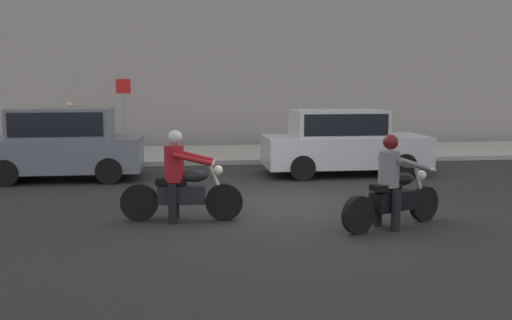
{
  "coord_description": "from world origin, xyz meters",
  "views": [
    {
      "loc": [
        -1.99,
        -10.51,
        2.32
      ],
      "look_at": [
        -0.63,
        -0.5,
        0.98
      ],
      "focal_mm": 38.67,
      "sensor_mm": 36.0,
      "label": 1
    }
  ],
  "objects_px": {
    "motorcycle_with_rider_crimson": "(181,184)",
    "motorcycle_with_rider_gray": "(393,190)",
    "street_sign_post": "(124,110)",
    "parked_hatchback_slate_gray": "(63,143)",
    "pedestrian_bystander": "(70,123)",
    "parked_sedan_silver": "(342,142)"
  },
  "relations": [
    {
      "from": "motorcycle_with_rider_gray",
      "to": "parked_hatchback_slate_gray",
      "type": "relative_size",
      "value": 0.52
    },
    {
      "from": "motorcycle_with_rider_crimson",
      "to": "motorcycle_with_rider_gray",
      "type": "bearing_deg",
      "value": -14.97
    },
    {
      "from": "motorcycle_with_rider_crimson",
      "to": "pedestrian_bystander",
      "type": "height_order",
      "value": "pedestrian_bystander"
    },
    {
      "from": "motorcycle_with_rider_gray",
      "to": "street_sign_post",
      "type": "xyz_separation_m",
      "value": [
        -5.19,
        8.78,
        1.0
      ]
    },
    {
      "from": "motorcycle_with_rider_crimson",
      "to": "street_sign_post",
      "type": "height_order",
      "value": "street_sign_post"
    },
    {
      "from": "parked_sedan_silver",
      "to": "pedestrian_bystander",
      "type": "distance_m",
      "value": 9.42
    },
    {
      "from": "motorcycle_with_rider_crimson",
      "to": "parked_sedan_silver",
      "type": "relative_size",
      "value": 0.5
    },
    {
      "from": "parked_hatchback_slate_gray",
      "to": "street_sign_post",
      "type": "distance_m",
      "value": 3.43
    },
    {
      "from": "motorcycle_with_rider_gray",
      "to": "parked_hatchback_slate_gray",
      "type": "xyz_separation_m",
      "value": [
        -6.38,
        5.64,
        0.3
      ]
    },
    {
      "from": "parked_hatchback_slate_gray",
      "to": "street_sign_post",
      "type": "relative_size",
      "value": 1.56
    },
    {
      "from": "motorcycle_with_rider_crimson",
      "to": "parked_sedan_silver",
      "type": "height_order",
      "value": "parked_sedan_silver"
    },
    {
      "from": "parked_hatchback_slate_gray",
      "to": "pedestrian_bystander",
      "type": "distance_m",
      "value": 5.03
    },
    {
      "from": "pedestrian_bystander",
      "to": "motorcycle_with_rider_crimson",
      "type": "bearing_deg",
      "value": -69.2
    },
    {
      "from": "parked_sedan_silver",
      "to": "parked_hatchback_slate_gray",
      "type": "relative_size",
      "value": 1.12
    },
    {
      "from": "street_sign_post",
      "to": "pedestrian_bystander",
      "type": "xyz_separation_m",
      "value": [
        -1.96,
        1.82,
        -0.51
      ]
    },
    {
      "from": "motorcycle_with_rider_gray",
      "to": "pedestrian_bystander",
      "type": "height_order",
      "value": "pedestrian_bystander"
    },
    {
      "from": "motorcycle_with_rider_gray",
      "to": "street_sign_post",
      "type": "height_order",
      "value": "street_sign_post"
    },
    {
      "from": "street_sign_post",
      "to": "motorcycle_with_rider_crimson",
      "type": "bearing_deg",
      "value": -77.7
    },
    {
      "from": "motorcycle_with_rider_gray",
      "to": "street_sign_post",
      "type": "relative_size",
      "value": 0.82
    },
    {
      "from": "parked_sedan_silver",
      "to": "street_sign_post",
      "type": "distance_m",
      "value": 6.83
    },
    {
      "from": "parked_hatchback_slate_gray",
      "to": "parked_sedan_silver",
      "type": "bearing_deg",
      "value": -1.01
    },
    {
      "from": "parked_sedan_silver",
      "to": "parked_hatchback_slate_gray",
      "type": "bearing_deg",
      "value": 178.99
    }
  ]
}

